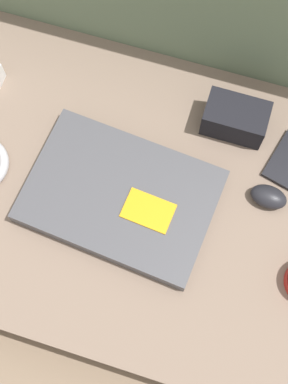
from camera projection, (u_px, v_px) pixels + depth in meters
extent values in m
plane|color=#7A6651|center=(144.00, 213.00, 1.12)|extent=(8.00, 8.00, 0.00)
cube|color=#7A6656|center=(144.00, 205.00, 1.07)|extent=(0.95, 0.62, 0.11)
cube|color=#47474C|center=(121.00, 196.00, 1.00)|extent=(0.36, 0.27, 0.03)
cube|color=orange|center=(148.00, 211.00, 0.97)|extent=(0.09, 0.07, 0.00)
ellipsoid|color=black|center=(268.00, 197.00, 1.00)|extent=(0.07, 0.05, 0.03)
cube|color=black|center=(235.00, 118.00, 1.03)|extent=(0.12, 0.08, 0.06)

